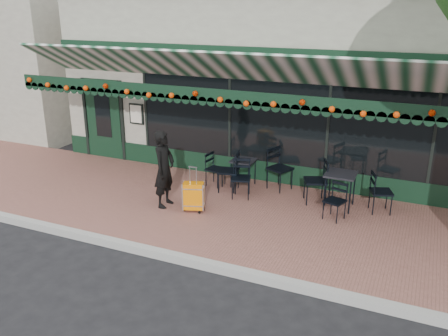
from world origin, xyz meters
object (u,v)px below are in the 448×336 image
at_px(cafe_table_a, 341,177).
at_px(chair_a_front, 335,201).
at_px(chair_a_right, 381,192).
at_px(chair_b_front, 241,179).
at_px(chair_b_left, 229,171).
at_px(suitcase, 194,196).
at_px(cafe_table_b, 243,163).
at_px(chair_a_left, 315,181).
at_px(chair_solo, 215,169).
at_px(woman, 164,169).
at_px(chair_b_right, 280,169).

relative_size(cafe_table_a, chair_a_front, 1.01).
bearing_deg(chair_a_right, chair_b_front, 77.95).
xyz_separation_m(chair_b_left, chair_b_front, (0.40, -0.23, -0.04)).
bearing_deg(chair_b_front, cafe_table_a, -9.34).
height_order(chair_a_front, chair_b_front, chair_b_front).
bearing_deg(suitcase, cafe_table_b, 57.65).
distance_m(chair_a_left, chair_b_front, 1.63).
relative_size(chair_a_right, chair_b_front, 1.01).
bearing_deg(chair_a_right, chair_solo, 69.61).
height_order(suitcase, chair_b_left, suitcase).
xyz_separation_m(suitcase, chair_a_left, (2.21, 1.49, 0.16)).
xyz_separation_m(woman, suitcase, (0.69, -0.02, -0.50)).
distance_m(chair_b_left, chair_solo, 0.48).
distance_m(suitcase, cafe_table_b, 1.83).
height_order(woman, cafe_table_b, woman).
bearing_deg(chair_solo, cafe_table_b, -62.79).
relative_size(cafe_table_a, chair_a_left, 0.80).
relative_size(chair_a_front, chair_b_left, 0.81).
bearing_deg(cafe_table_b, suitcase, -103.40).
relative_size(chair_b_left, chair_b_front, 1.09).
bearing_deg(chair_solo, suitcase, -163.97).
height_order(suitcase, chair_a_left, suitcase).
bearing_deg(chair_a_front, suitcase, -145.60).
distance_m(cafe_table_b, chair_b_right, 0.87).
distance_m(cafe_table_b, chair_b_left, 0.48).
bearing_deg(cafe_table_a, chair_a_left, 172.32).
height_order(cafe_table_b, chair_a_right, chair_a_right).
xyz_separation_m(cafe_table_b, chair_a_right, (3.16, -0.23, -0.15)).
height_order(chair_a_front, chair_b_right, chair_b_right).
distance_m(chair_a_right, chair_b_right, 2.35).
bearing_deg(chair_a_front, chair_a_left, 147.42).
distance_m(cafe_table_a, cafe_table_b, 2.36).
bearing_deg(chair_a_left, chair_b_left, -108.21).
xyz_separation_m(chair_a_front, chair_b_right, (-1.51, 1.14, 0.11)).
bearing_deg(cafe_table_a, woman, -157.82).
distance_m(woman, chair_b_front, 1.75).
distance_m(chair_a_left, chair_a_front, 0.91).
relative_size(suitcase, chair_b_front, 1.12).
height_order(chair_a_left, chair_b_left, chair_a_left).
bearing_deg(chair_a_front, cafe_table_a, 110.96).
xyz_separation_m(suitcase, cafe_table_b, (0.42, 1.76, 0.26)).
height_order(woman, chair_b_left, woman).
relative_size(chair_b_right, chair_solo, 1.25).
xyz_separation_m(chair_a_front, chair_solo, (-2.99, 0.76, 0.01)).
height_order(chair_b_left, chair_b_right, chair_b_right).
distance_m(suitcase, chair_b_front, 1.27).
bearing_deg(chair_b_front, suitcase, -137.02).
bearing_deg(suitcase, chair_a_left, 15.10).
bearing_deg(cafe_table_b, chair_b_right, 10.96).
relative_size(chair_b_left, chair_b_right, 0.95).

